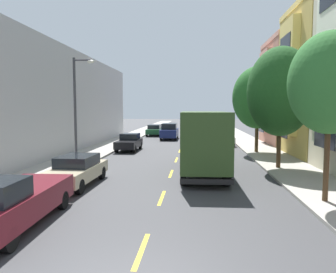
# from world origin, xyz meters

# --- Properties ---
(ground_plane) EXTENTS (160.00, 160.00, 0.00)m
(ground_plane) POSITION_xyz_m (0.00, 30.00, 0.00)
(ground_plane) COLOR #38383A
(sidewalk_left) EXTENTS (3.20, 120.00, 0.14)m
(sidewalk_left) POSITION_xyz_m (-7.10, 28.00, 0.07)
(sidewalk_left) COLOR #A39E93
(sidewalk_left) RESTS_ON ground_plane
(sidewalk_right) EXTENTS (3.20, 120.00, 0.14)m
(sidewalk_right) POSITION_xyz_m (7.10, 28.00, 0.07)
(sidewalk_right) COLOR #A39E93
(sidewalk_right) RESTS_ON ground_plane
(lane_centerline_dashes) EXTENTS (0.14, 47.20, 0.01)m
(lane_centerline_dashes) POSITION_xyz_m (0.00, 24.50, 0.00)
(lane_centerline_dashes) COLOR yellow
(lane_centerline_dashes) RESTS_ON ground_plane
(townhouse_fourth_terracotta) EXTENTS (12.99, 8.04, 10.73)m
(townhouse_fourth_terracotta) POSITION_xyz_m (14.79, 27.92, 5.16)
(townhouse_fourth_terracotta) COLOR #B27560
(townhouse_fourth_terracotta) RESTS_ON ground_plane
(apartment_block_opposite) EXTENTS (10.00, 36.00, 8.62)m
(apartment_block_opposite) POSITION_xyz_m (-13.70, 20.00, 4.31)
(apartment_block_opposite) COLOR #A8A8AD
(apartment_block_opposite) RESTS_ON ground_plane
(street_tree_nearest) EXTENTS (3.05, 3.05, 6.46)m
(street_tree_nearest) POSITION_xyz_m (6.40, 6.65, 4.66)
(street_tree_nearest) COLOR #47331E
(street_tree_nearest) RESTS_ON sidewalk_right
(street_tree_second) EXTENTS (3.91, 3.91, 7.24)m
(street_tree_second) POSITION_xyz_m (6.40, 13.78, 4.71)
(street_tree_second) COLOR #47331E
(street_tree_second) RESTS_ON sidewalk_right
(street_tree_third) EXTENTS (4.07, 4.07, 7.02)m
(street_tree_third) POSITION_xyz_m (6.40, 20.91, 4.61)
(street_tree_third) COLOR #47331E
(street_tree_third) RESTS_ON sidewalk_right
(street_lamp) EXTENTS (1.35, 0.28, 6.68)m
(street_lamp) POSITION_xyz_m (-5.95, 13.43, 4.02)
(street_lamp) COLOR #38383D
(street_lamp) RESTS_ON sidewalk_left
(delivery_box_truck) EXTENTS (2.58, 8.09, 3.53)m
(delivery_box_truck) POSITION_xyz_m (1.81, 11.94, 1.98)
(delivery_box_truck) COLOR #2D471E
(delivery_box_truck) RESTS_ON ground_plane
(parked_hatchback_charcoal) EXTENTS (1.75, 4.00, 1.50)m
(parked_hatchback_charcoal) POSITION_xyz_m (4.41, 37.90, 0.76)
(parked_hatchback_charcoal) COLOR #333338
(parked_hatchback_charcoal) RESTS_ON ground_plane
(parked_hatchback_black) EXTENTS (1.80, 4.02, 1.50)m
(parked_hatchback_black) POSITION_xyz_m (-4.47, 21.79, 0.76)
(parked_hatchback_black) COLOR black
(parked_hatchback_black) RESTS_ON ground_plane
(parked_wagon_forest) EXTENTS (1.90, 4.73, 1.50)m
(parked_wagon_forest) POSITION_xyz_m (-4.32, 37.85, 0.80)
(parked_wagon_forest) COLOR #194C28
(parked_wagon_forest) RESTS_ON ground_plane
(parked_sedan_champagne) EXTENTS (1.91, 4.54, 1.43)m
(parked_sedan_champagne) POSITION_xyz_m (-4.36, 8.86, 0.75)
(parked_sedan_champagne) COLOR tan
(parked_sedan_champagne) RESTS_ON ground_plane
(parked_sedan_silver) EXTENTS (1.83, 4.51, 1.43)m
(parked_sedan_silver) POSITION_xyz_m (4.28, 27.20, 0.75)
(parked_sedan_silver) COLOR #B2B5BA
(parked_sedan_silver) RESTS_ON ground_plane
(parked_pickup_burgundy) EXTENTS (2.16, 5.36, 1.73)m
(parked_pickup_burgundy) POSITION_xyz_m (-4.32, 3.19, 0.83)
(parked_pickup_burgundy) COLOR maroon
(parked_pickup_burgundy) RESTS_ON ground_plane
(moving_navy_sedan) EXTENTS (1.95, 4.80, 1.93)m
(moving_navy_sedan) POSITION_xyz_m (-1.80, 32.78, 0.99)
(moving_navy_sedan) COLOR navy
(moving_navy_sedan) RESTS_ON ground_plane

